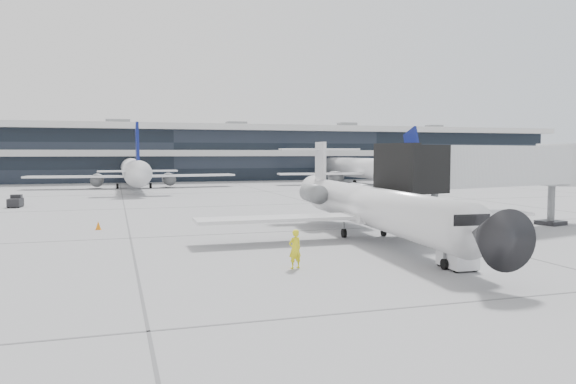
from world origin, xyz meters
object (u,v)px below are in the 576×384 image
object	(u,v)px
regional_jet	(370,205)
jet_bridge	(506,167)
baggage_tug	(456,257)
ramp_worker	(295,249)

from	to	relation	value
regional_jet	jet_bridge	distance (m)	11.64
regional_jet	baggage_tug	world-z (taller)	regional_jet
jet_bridge	ramp_worker	bearing A→B (deg)	-169.03
jet_bridge	baggage_tug	size ratio (longest dim) A/B	9.31
jet_bridge	baggage_tug	bearing A→B (deg)	-149.82
ramp_worker	baggage_tug	distance (m)	7.77
regional_jet	baggage_tug	distance (m)	9.70
regional_jet	ramp_worker	size ratio (longest dim) A/B	14.79
baggage_tug	ramp_worker	bearing A→B (deg)	166.25
jet_bridge	regional_jet	bearing A→B (deg)	172.83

